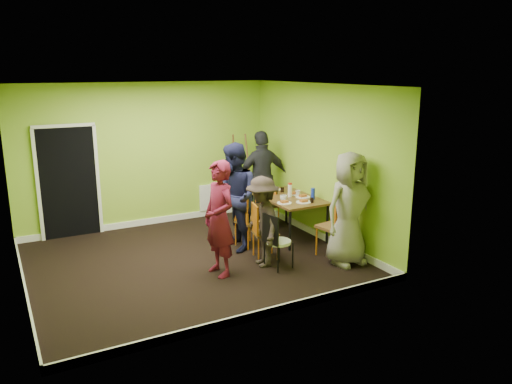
% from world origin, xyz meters
% --- Properties ---
extents(ground, '(5.00, 5.00, 0.00)m').
position_xyz_m(ground, '(0.00, 0.00, 0.00)').
color(ground, black).
rests_on(ground, ground).
extents(room_walls, '(5.04, 4.54, 2.82)m').
position_xyz_m(room_walls, '(-0.02, 0.04, 0.99)').
color(room_walls, '#98C432').
rests_on(room_walls, ground).
extents(dining_table, '(0.90, 1.50, 0.75)m').
position_xyz_m(dining_table, '(2.05, 0.33, 0.70)').
color(dining_table, black).
rests_on(dining_table, ground).
extents(chair_left_far, '(0.48, 0.47, 0.95)m').
position_xyz_m(chair_left_far, '(1.08, 0.17, 0.54)').
color(chair_left_far, orange).
rests_on(chair_left_far, ground).
extents(chair_left_near, '(0.46, 0.46, 0.92)m').
position_xyz_m(chair_left_near, '(1.05, -0.44, 0.52)').
color(chair_left_near, orange).
rests_on(chair_left_near, ground).
extents(chair_back_end, '(0.42, 0.50, 0.98)m').
position_xyz_m(chair_back_end, '(2.00, 1.17, 0.69)').
color(chair_back_end, orange).
rests_on(chair_back_end, ground).
extents(chair_front_end, '(0.52, 0.52, 1.09)m').
position_xyz_m(chair_front_end, '(2.17, -1.01, 0.61)').
color(chair_front_end, orange).
rests_on(chair_front_end, ground).
extents(chair_bentwood, '(0.42, 0.41, 0.89)m').
position_xyz_m(chair_bentwood, '(1.04, -0.93, 0.49)').
color(chair_bentwood, black).
rests_on(chair_bentwood, ground).
extents(easel, '(0.71, 0.66, 1.76)m').
position_xyz_m(easel, '(1.99, 1.95, 0.87)').
color(easel, brown).
rests_on(easel, ground).
extents(plate_near_left, '(0.23, 0.23, 0.01)m').
position_xyz_m(plate_near_left, '(1.75, 0.77, 0.76)').
color(plate_near_left, white).
rests_on(plate_near_left, dining_table).
extents(plate_near_right, '(0.26, 0.26, 0.01)m').
position_xyz_m(plate_near_right, '(1.74, -0.03, 0.76)').
color(plate_near_right, white).
rests_on(plate_near_right, dining_table).
extents(plate_far_back, '(0.23, 0.23, 0.01)m').
position_xyz_m(plate_far_back, '(2.11, 0.91, 0.76)').
color(plate_far_back, white).
rests_on(plate_far_back, dining_table).
extents(plate_far_front, '(0.27, 0.27, 0.01)m').
position_xyz_m(plate_far_front, '(2.07, -0.14, 0.76)').
color(plate_far_front, white).
rests_on(plate_far_front, dining_table).
extents(plate_wall_back, '(0.25, 0.25, 0.01)m').
position_xyz_m(plate_wall_back, '(2.23, 0.42, 0.76)').
color(plate_wall_back, white).
rests_on(plate_wall_back, dining_table).
extents(plate_wall_front, '(0.26, 0.26, 0.01)m').
position_xyz_m(plate_wall_front, '(2.26, 0.17, 0.76)').
color(plate_wall_front, white).
rests_on(plate_wall_front, dining_table).
extents(thermos, '(0.07, 0.07, 0.23)m').
position_xyz_m(thermos, '(2.07, 0.31, 0.87)').
color(thermos, white).
rests_on(thermos, dining_table).
extents(blue_bottle, '(0.07, 0.07, 0.21)m').
position_xyz_m(blue_bottle, '(2.33, -0.05, 0.85)').
color(blue_bottle, '#172EAD').
rests_on(blue_bottle, dining_table).
extents(orange_bottle, '(0.04, 0.04, 0.08)m').
position_xyz_m(orange_bottle, '(1.92, 0.58, 0.79)').
color(orange_bottle, orange).
rests_on(orange_bottle, dining_table).
extents(glass_mid, '(0.06, 0.06, 0.09)m').
position_xyz_m(glass_mid, '(1.95, 0.62, 0.80)').
color(glass_mid, black).
rests_on(glass_mid, dining_table).
extents(glass_back, '(0.07, 0.07, 0.09)m').
position_xyz_m(glass_back, '(2.13, 0.68, 0.80)').
color(glass_back, black).
rests_on(glass_back, dining_table).
extents(glass_front, '(0.07, 0.07, 0.09)m').
position_xyz_m(glass_front, '(2.19, -0.22, 0.79)').
color(glass_front, black).
rests_on(glass_front, dining_table).
extents(cup_a, '(0.13, 0.13, 0.10)m').
position_xyz_m(cup_a, '(1.82, 0.13, 0.80)').
color(cup_a, white).
rests_on(cup_a, dining_table).
extents(cup_b, '(0.10, 0.10, 0.09)m').
position_xyz_m(cup_b, '(2.27, 0.35, 0.79)').
color(cup_b, white).
rests_on(cup_b, dining_table).
extents(person_standing, '(0.50, 0.69, 1.76)m').
position_xyz_m(person_standing, '(0.19, -0.71, 0.88)').
color(person_standing, maroon).
rests_on(person_standing, ground).
extents(person_left_far, '(0.79, 0.97, 1.85)m').
position_xyz_m(person_left_far, '(0.86, 0.15, 0.92)').
color(person_left_far, '#151736').
rests_on(person_left_far, ground).
extents(person_left_near, '(0.69, 1.01, 1.44)m').
position_xyz_m(person_left_near, '(0.93, -0.71, 0.72)').
color(person_left_near, black).
rests_on(person_left_near, ground).
extents(person_back_end, '(1.13, 0.54, 1.87)m').
position_xyz_m(person_back_end, '(2.01, 1.26, 0.93)').
color(person_back_end, '#222327').
rests_on(person_back_end, ground).
extents(person_front_end, '(0.91, 0.62, 1.81)m').
position_xyz_m(person_front_end, '(2.17, -1.28, 0.91)').
color(person_front_end, gray).
rests_on(person_front_end, ground).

